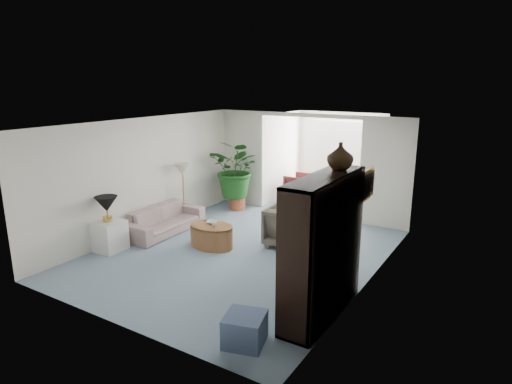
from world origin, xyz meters
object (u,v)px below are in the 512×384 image
Objects in this scene: side_table_dark at (328,232)px; ottoman at (245,329)px; table_lamp at (106,204)px; wingback_chair at (290,226)px; coffee_table at (211,236)px; framed_picture at (368,185)px; entertainment_cabinet at (323,247)px; floor_lamp at (182,169)px; coffee_bowl at (212,222)px; sofa at (165,220)px; sunroom_table at (336,187)px; sunroom_chair_blue at (353,194)px; cabinet_urn at (340,156)px; coffee_cup at (214,226)px; plant_pot at (237,203)px; sunroom_chair_maroon at (301,187)px; end_table at (109,236)px.

side_table_dark reaches higher than ottoman.
wingback_chair is (2.90, 2.10, -0.53)m from table_lamp.
framed_picture is at bearing -2.02° from coffee_table.
entertainment_cabinet reaches higher than table_lamp.
floor_lamp is 1.94m from coffee_bowl.
entertainment_cabinet is at bearing -109.45° from sofa.
table_lamp is at bearing -110.32° from sunroom_table.
entertainment_cabinet is 2.64× the size of sunroom_chair_blue.
cabinet_urn reaches higher than wingback_chair.
floor_lamp is 4.50m from sunroom_chair_blue.
coffee_table is (1.60, 1.21, -0.72)m from table_lamp.
table_lamp reaches higher than sunroom_table.
ottoman is (2.26, -2.36, -0.30)m from coffee_cup.
coffee_table is 1.48× the size of side_table_dark.
table_lamp is 1.10× the size of plant_pot.
sunroom_table is (0.69, 4.97, 0.08)m from coffee_table.
sofa is 3.04× the size of side_table_dark.
side_table_dark is 1.61× the size of plant_pot.
entertainment_cabinet is at bearing -0.48° from table_lamp.
coffee_cup is 0.11× the size of wingback_chair.
coffee_cup is 4.51m from sunroom_chair_blue.
coffee_cup is at bearing 32.36° from table_lamp.
cabinet_urn reaches higher than sofa.
sunroom_chair_maroon is 1.31× the size of sunroom_table.
framed_picture is 0.63× the size of sunroom_chair_maroon.
coffee_bowl is 3.56m from ottoman.
floor_lamp is 0.18× the size of entertainment_cabinet.
sunroom_table reaches higher than end_table.
coffee_bowl is 0.10× the size of entertainment_cabinet.
cabinet_urn reaches higher than sunroom_chair_blue.
sofa is 1.58m from coffee_cup.
side_table_dark reaches higher than coffee_bowl.
sunroom_chair_blue is 0.97× the size of sunroom_chair_maroon.
framed_picture is 0.84× the size of end_table.
cabinet_urn reaches higher than side_table_dark.
sofa is at bearing 162.18° from entertainment_cabinet.
end_table is 1.65× the size of floor_lamp.
end_table is at bearing -174.15° from cabinet_urn.
plant_pot is at bearing 125.02° from ottoman.
entertainment_cabinet reaches higher than sunroom_chair_blue.
framed_picture is 5.07m from end_table.
sunroom_chair_blue is at bearing 60.76° from table_lamp.
side_table_dark is at bearing 110.51° from entertainment_cabinet.
floor_lamp is 0.60× the size of sunroom_table.
framed_picture is 2.88m from ottoman.
framed_picture is 3.48m from coffee_table.
side_table_dark is (3.60, 2.40, -0.62)m from table_lamp.
table_lamp reaches higher than end_table.
entertainment_cabinet reaches higher than sunroom_table.
floor_lamp reaches higher than plant_pot.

